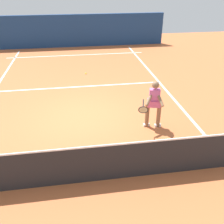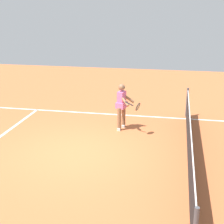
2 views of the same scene
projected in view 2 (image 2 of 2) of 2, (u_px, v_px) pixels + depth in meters
ground_plane at (75, 152)px, 9.74m from camera, size 26.73×26.73×0.00m
sideline_left_marking at (103, 114)px, 13.13m from camera, size 0.10×18.56×0.01m
court_net at (189, 144)px, 9.01m from camera, size 7.93×0.08×1.10m
tennis_player at (122, 105)px, 11.32m from camera, size 0.94×0.89×1.55m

